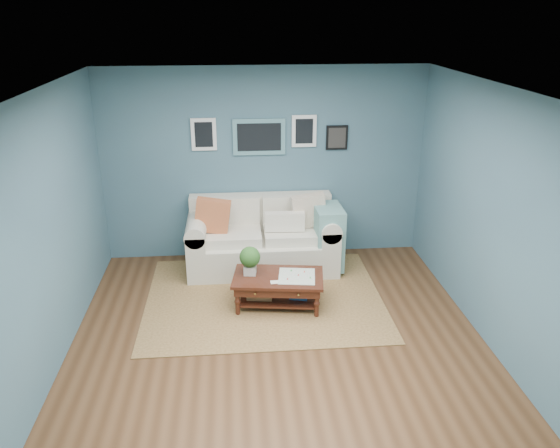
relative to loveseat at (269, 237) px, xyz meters
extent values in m
plane|color=brown|center=(-0.03, -2.03, -0.44)|extent=(5.00, 5.00, 0.00)
plane|color=white|center=(-0.03, -2.03, 2.26)|extent=(5.00, 5.00, 0.00)
cube|color=#3E5D6E|center=(-0.03, 0.47, 0.91)|extent=(4.50, 0.02, 2.70)
cube|color=#3E5D6E|center=(-0.03, -4.53, 0.91)|extent=(4.50, 0.02, 2.70)
cube|color=#3E5D6E|center=(-2.28, -2.03, 0.91)|extent=(0.02, 5.00, 2.70)
cube|color=#3E5D6E|center=(2.22, -2.03, 0.91)|extent=(0.02, 5.00, 2.70)
cube|color=slate|center=(-0.09, 0.45, 1.31)|extent=(0.72, 0.03, 0.50)
cube|color=black|center=(-0.09, 0.43, 1.31)|extent=(0.60, 0.01, 0.38)
cube|color=white|center=(-0.84, 0.45, 1.36)|extent=(0.34, 0.03, 0.44)
cube|color=white|center=(0.53, 0.45, 1.38)|extent=(0.34, 0.03, 0.44)
cube|color=black|center=(0.99, 0.45, 1.28)|extent=(0.30, 0.03, 0.34)
cube|color=brown|center=(-0.12, -0.91, -0.43)|extent=(2.92, 2.34, 0.01)
cube|color=silver|center=(-0.09, -0.04, -0.21)|extent=(1.52, 0.94, 0.45)
cube|color=silver|center=(-0.09, 0.32, 0.27)|extent=(1.99, 0.23, 0.51)
cube|color=silver|center=(-0.98, -0.04, -0.11)|extent=(0.26, 0.94, 0.66)
cube|color=silver|center=(0.79, -0.04, -0.11)|extent=(0.26, 0.94, 0.66)
cylinder|color=silver|center=(-0.98, -0.04, 0.22)|extent=(0.28, 0.94, 0.28)
cylinder|color=silver|center=(0.79, -0.04, 0.22)|extent=(0.28, 0.94, 0.28)
cube|color=silver|center=(-0.50, -0.10, 0.08)|extent=(0.77, 0.60, 0.14)
cube|color=silver|center=(0.31, -0.10, 0.08)|extent=(0.77, 0.60, 0.14)
cube|color=silver|center=(-0.50, 0.20, 0.34)|extent=(0.77, 0.13, 0.38)
cube|color=silver|center=(0.31, 0.20, 0.34)|extent=(0.77, 0.13, 0.38)
cube|color=#D84929|center=(-0.75, -0.09, 0.38)|extent=(0.52, 0.18, 0.51)
cube|color=#EFDFCB|center=(0.55, -0.02, 0.38)|extent=(0.50, 0.19, 0.49)
cube|color=beige|center=(0.21, -0.15, 0.29)|extent=(0.53, 0.13, 0.26)
cube|color=#6BA09F|center=(0.79, -0.17, 0.05)|extent=(0.36, 0.59, 0.85)
cube|color=#38160A|center=(0.04, -1.11, -0.05)|extent=(1.15, 0.77, 0.04)
cube|color=#38160A|center=(0.04, -1.11, -0.12)|extent=(1.07, 0.69, 0.11)
cube|color=#38160A|center=(0.04, -1.11, -0.34)|extent=(0.97, 0.59, 0.02)
sphere|color=gold|center=(-0.25, -1.36, -0.12)|extent=(0.03, 0.03, 0.03)
sphere|color=gold|center=(0.24, -1.43, -0.12)|extent=(0.03, 0.03, 0.03)
cylinder|color=#38160A|center=(-0.46, -1.28, -0.25)|extent=(0.05, 0.05, 0.37)
cylinder|color=#38160A|center=(0.46, -1.41, -0.25)|extent=(0.05, 0.05, 0.37)
cylinder|color=#38160A|center=(-0.39, -0.80, -0.25)|extent=(0.05, 0.05, 0.37)
cylinder|color=#38160A|center=(0.53, -0.93, -0.25)|extent=(0.05, 0.05, 0.37)
cube|color=beige|center=(-0.30, -1.01, 0.02)|extent=(0.16, 0.16, 0.11)
sphere|color=#234D1B|center=(-0.30, -1.01, 0.19)|extent=(0.25, 0.25, 0.25)
cube|color=white|center=(0.26, -1.14, -0.03)|extent=(0.49, 0.49, 0.01)
cube|color=olive|center=(-0.19, -1.07, -0.24)|extent=(0.33, 0.26, 0.18)
cube|color=#245491|center=(0.29, -1.12, -0.28)|extent=(0.24, 0.19, 0.10)
camera|label=1|loc=(-0.46, -6.93, 2.97)|focal=35.00mm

